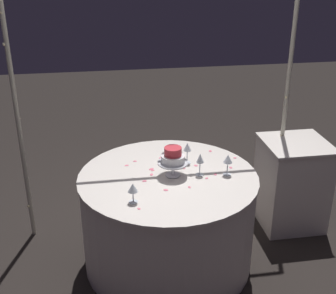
{
  "coord_description": "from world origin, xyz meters",
  "views": [
    {
      "loc": [
        -0.46,
        -2.85,
        2.27
      ],
      "look_at": [
        0.0,
        0.0,
        0.98
      ],
      "focal_mm": 48.08,
      "sensor_mm": 36.0,
      "label": 1
    }
  ],
  "objects_px": {
    "decorative_arch": "(157,60)",
    "side_table": "(292,183)",
    "wine_glass_0": "(187,148)",
    "wine_glass_3": "(228,160)",
    "tiered_cake": "(173,158)",
    "wine_glass_1": "(200,159)",
    "main_table": "(168,219)",
    "wine_glass_2": "(133,189)"
  },
  "relations": [
    {
      "from": "wine_glass_3",
      "to": "wine_glass_1",
      "type": "bearing_deg",
      "value": 172.69
    },
    {
      "from": "main_table",
      "to": "wine_glass_2",
      "type": "distance_m",
      "value": 0.64
    },
    {
      "from": "decorative_arch",
      "to": "tiered_cake",
      "type": "height_order",
      "value": "decorative_arch"
    },
    {
      "from": "tiered_cake",
      "to": "wine_glass_2",
      "type": "height_order",
      "value": "tiered_cake"
    },
    {
      "from": "main_table",
      "to": "wine_glass_1",
      "type": "bearing_deg",
      "value": -5.49
    },
    {
      "from": "main_table",
      "to": "wine_glass_0",
      "type": "bearing_deg",
      "value": 46.34
    },
    {
      "from": "wine_glass_0",
      "to": "wine_glass_2",
      "type": "bearing_deg",
      "value": -131.86
    },
    {
      "from": "decorative_arch",
      "to": "tiered_cake",
      "type": "xyz_separation_m",
      "value": [
        0.03,
        -0.53,
        -0.58
      ]
    },
    {
      "from": "main_table",
      "to": "side_table",
      "type": "xyz_separation_m",
      "value": [
        1.14,
        0.36,
        0.01
      ]
    },
    {
      "from": "wine_glass_0",
      "to": "wine_glass_2",
      "type": "xyz_separation_m",
      "value": [
        -0.46,
        -0.51,
        -0.02
      ]
    },
    {
      "from": "tiered_cake",
      "to": "wine_glass_2",
      "type": "bearing_deg",
      "value": -133.74
    },
    {
      "from": "main_table",
      "to": "wine_glass_0",
      "type": "distance_m",
      "value": 0.56
    },
    {
      "from": "decorative_arch",
      "to": "tiered_cake",
      "type": "bearing_deg",
      "value": -86.28
    },
    {
      "from": "main_table",
      "to": "tiered_cake",
      "type": "distance_m",
      "value": 0.52
    },
    {
      "from": "main_table",
      "to": "wine_glass_1",
      "type": "distance_m",
      "value": 0.55
    },
    {
      "from": "tiered_cake",
      "to": "wine_glass_3",
      "type": "relative_size",
      "value": 1.39
    },
    {
      "from": "decorative_arch",
      "to": "tiered_cake",
      "type": "distance_m",
      "value": 0.79
    },
    {
      "from": "wine_glass_0",
      "to": "wine_glass_3",
      "type": "bearing_deg",
      "value": -43.12
    },
    {
      "from": "main_table",
      "to": "wine_glass_3",
      "type": "distance_m",
      "value": 0.65
    },
    {
      "from": "tiered_cake",
      "to": "wine_glass_0",
      "type": "xyz_separation_m",
      "value": [
        0.14,
        0.18,
        -0.02
      ]
    },
    {
      "from": "side_table",
      "to": "wine_glass_1",
      "type": "height_order",
      "value": "wine_glass_1"
    },
    {
      "from": "side_table",
      "to": "wine_glass_3",
      "type": "xyz_separation_m",
      "value": [
        -0.72,
        -0.41,
        0.48
      ]
    },
    {
      "from": "wine_glass_0",
      "to": "wine_glass_1",
      "type": "relative_size",
      "value": 0.98
    },
    {
      "from": "wine_glass_1",
      "to": "tiered_cake",
      "type": "bearing_deg",
      "value": 172.06
    },
    {
      "from": "wine_glass_3",
      "to": "wine_glass_2",
      "type": "bearing_deg",
      "value": -158.57
    },
    {
      "from": "wine_glass_3",
      "to": "wine_glass_0",
      "type": "bearing_deg",
      "value": 136.88
    },
    {
      "from": "main_table",
      "to": "wine_glass_1",
      "type": "xyz_separation_m",
      "value": [
        0.23,
        -0.02,
        0.5
      ]
    },
    {
      "from": "wine_glass_1",
      "to": "wine_glass_3",
      "type": "relative_size",
      "value": 1.07
    },
    {
      "from": "wine_glass_2",
      "to": "wine_glass_3",
      "type": "distance_m",
      "value": 0.76
    },
    {
      "from": "main_table",
      "to": "tiered_cake",
      "type": "relative_size",
      "value": 5.9
    },
    {
      "from": "wine_glass_0",
      "to": "wine_glass_1",
      "type": "bearing_deg",
      "value": -76.15
    },
    {
      "from": "tiered_cake",
      "to": "decorative_arch",
      "type": "bearing_deg",
      "value": 93.72
    },
    {
      "from": "main_table",
      "to": "wine_glass_3",
      "type": "relative_size",
      "value": 8.23
    },
    {
      "from": "decorative_arch",
      "to": "main_table",
      "type": "xyz_separation_m",
      "value": [
        -0.0,
        -0.53,
        -1.1
      ]
    },
    {
      "from": "wine_glass_1",
      "to": "main_table",
      "type": "bearing_deg",
      "value": 174.51
    },
    {
      "from": "wine_glass_0",
      "to": "tiered_cake",
      "type": "bearing_deg",
      "value": -128.12
    },
    {
      "from": "decorative_arch",
      "to": "side_table",
      "type": "bearing_deg",
      "value": -8.45
    },
    {
      "from": "decorative_arch",
      "to": "wine_glass_2",
      "type": "bearing_deg",
      "value": -108.19
    },
    {
      "from": "main_table",
      "to": "side_table",
      "type": "height_order",
      "value": "side_table"
    },
    {
      "from": "main_table",
      "to": "wine_glass_2",
      "type": "relative_size",
      "value": 9.5
    },
    {
      "from": "tiered_cake",
      "to": "wine_glass_0",
      "type": "bearing_deg",
      "value": 51.88
    },
    {
      "from": "main_table",
      "to": "tiered_cake",
      "type": "height_order",
      "value": "tiered_cake"
    }
  ]
}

